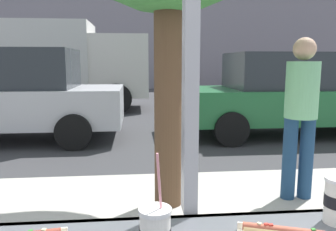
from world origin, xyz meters
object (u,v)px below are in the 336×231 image
parked_car_silver (13,95)px  box_truck (35,62)px  pedestrian (301,109)px  parked_car_green (287,94)px

parked_car_silver → box_truck: box_truck is taller
box_truck → pedestrian: 9.23m
pedestrian → parked_car_green: bearing=67.0°
parked_car_green → parked_car_silver: bearing=-180.0°
parked_car_silver → pedestrian: (4.03, -3.62, 0.18)m
parked_car_green → pedestrian: (-1.54, -3.62, 0.20)m
box_truck → pedestrian: (4.76, -7.90, -0.45)m
parked_car_silver → parked_car_green: parked_car_silver is taller
parked_car_silver → box_truck: bearing=99.8°
parked_car_green → box_truck: bearing=145.8°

